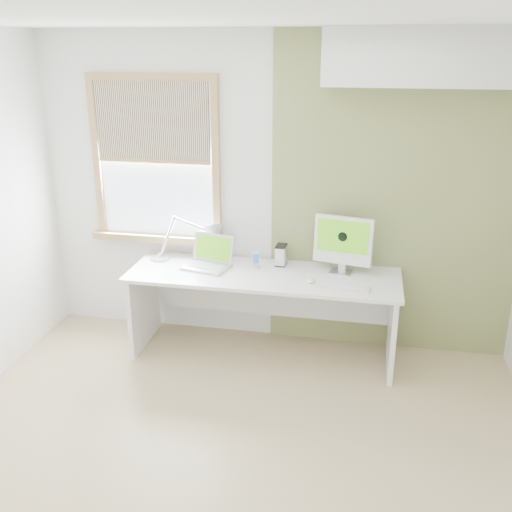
% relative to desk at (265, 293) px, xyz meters
% --- Properties ---
extents(room, '(4.04, 3.54, 2.64)m').
position_rel_desk_xyz_m(room, '(0.00, -1.44, 0.77)').
color(room, tan).
rests_on(room, ground).
extents(accent_wall, '(2.00, 0.02, 2.60)m').
position_rel_desk_xyz_m(accent_wall, '(1.00, 0.30, 0.77)').
color(accent_wall, olive).
rests_on(accent_wall, room).
extents(soffit, '(1.60, 0.40, 0.42)m').
position_rel_desk_xyz_m(soffit, '(1.20, 0.13, 1.87)').
color(soffit, white).
rests_on(soffit, room).
extents(window, '(1.20, 0.14, 1.42)m').
position_rel_desk_xyz_m(window, '(-1.00, 0.27, 1.01)').
color(window, '#AE844F').
rests_on(window, room).
extents(desk, '(2.20, 0.70, 0.73)m').
position_rel_desk_xyz_m(desk, '(0.00, 0.00, 0.00)').
color(desk, white).
rests_on(desk, room).
extents(desk_lamp, '(0.70, 0.30, 0.39)m').
position_rel_desk_xyz_m(desk_lamp, '(-0.55, 0.15, 0.40)').
color(desk_lamp, silver).
rests_on(desk_lamp, desk).
extents(laptop, '(0.42, 0.37, 0.26)m').
position_rel_desk_xyz_m(laptop, '(-0.47, 0.02, 0.26)').
color(laptop, silver).
rests_on(laptop, desk).
extents(phone_dock, '(0.09, 0.09, 0.14)m').
position_rel_desk_xyz_m(phone_dock, '(-0.08, 0.06, 0.23)').
color(phone_dock, silver).
rests_on(phone_dock, desk).
extents(external_drive, '(0.09, 0.14, 0.17)m').
position_rel_desk_xyz_m(external_drive, '(0.11, 0.16, 0.28)').
color(external_drive, silver).
rests_on(external_drive, desk).
extents(imac, '(0.48, 0.20, 0.46)m').
position_rel_desk_xyz_m(imac, '(0.62, 0.10, 0.46)').
color(imac, silver).
rests_on(imac, desk).
extents(keyboard, '(0.41, 0.17, 0.02)m').
position_rel_desk_xyz_m(keyboard, '(0.65, -0.23, 0.20)').
color(keyboard, white).
rests_on(keyboard, desk).
extents(mouse, '(0.08, 0.12, 0.03)m').
position_rel_desk_xyz_m(mouse, '(0.40, -0.17, 0.21)').
color(mouse, white).
rests_on(mouse, desk).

